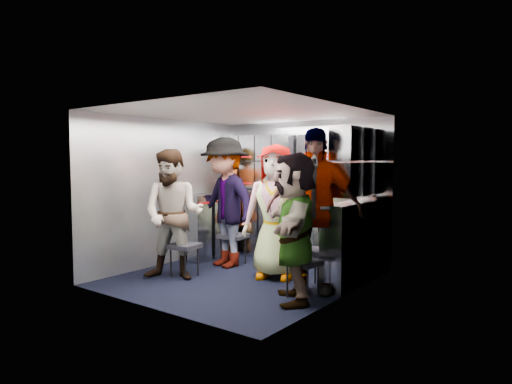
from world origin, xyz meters
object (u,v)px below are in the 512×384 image
Objects in this scene: jump_seat_near_left at (184,248)px; jump_seat_mid_right at (321,254)px; attendant_arc_a at (173,215)px; attendant_arc_b at (225,202)px; attendant_arc_d at (314,210)px; attendant_arc_c at (276,211)px; jump_seat_center at (284,246)px; attendant_standing at (228,201)px; jump_seat_mid_left at (233,237)px; attendant_arc_e at (294,227)px; jump_seat_near_right at (303,264)px.

jump_seat_mid_right is (1.68, 0.60, 0.03)m from jump_seat_near_left.
attendant_arc_a is 0.93m from attendant_arc_b.
attendant_arc_d is at bearing 0.75° from attendant_arc_b.
attendant_arc_a is at bearing 175.85° from attendant_arc_d.
attendant_arc_c is 0.74m from attendant_arc_d.
jump_seat_near_left is 0.23× the size of attendant_arc_d.
attendant_standing is at bearing 160.42° from jump_seat_center.
jump_seat_near_left is 1.78m from jump_seat_mid_right.
jump_seat_mid_left is 1.19m from attendant_arc_a.
jump_seat_near_right is at bearing 143.87° from attendant_arc_e.
jump_seat_near_left is 0.48m from attendant_arc_a.
attendant_arc_e reaches higher than jump_seat_near_right.
jump_seat_near_right is at bearing -57.01° from attendant_arc_c.
attendant_arc_e is (0.03, -0.64, 0.40)m from jump_seat_mid_right.
jump_seat_near_right is 1.84m from attendant_arc_b.
jump_seat_near_right is 0.22× the size of attendant_arc_d.
attendant_arc_e is (1.65, -0.78, -0.12)m from attendant_arc_b.
jump_seat_near_left is at bearing -166.57° from attendant_arc_c.
attendant_arc_b is at bearing 174.84° from jump_seat_mid_right.
attendant_arc_d is 1.18× the size of attendant_arc_e.
jump_seat_near_left is 0.97× the size of jump_seat_mid_left.
attendant_arc_d is (1.62, -0.33, 0.03)m from attendant_arc_b.
jump_seat_center is 0.28× the size of attendant_arc_a.
jump_seat_center is 0.98× the size of jump_seat_mid_right.
jump_seat_near_left reaches higher than jump_seat_near_right.
attendant_arc_a is at bearing -81.38° from attendant_arc_b.
attendant_arc_b is at bearing 59.87° from attendant_arc_a.
attendant_arc_d is (2.07, -0.92, 0.08)m from attendant_standing.
attendant_arc_c reaches higher than attendant_arc_e.
jump_seat_mid_left reaches higher than jump_seat_near_left.
jump_seat_mid_right is 0.27× the size of attendant_standing.
attendant_arc_a is 0.90× the size of attendant_arc_b.
attendant_arc_d is at bearing 95.90° from jump_seat_near_right.
jump_seat_mid_left is 0.93m from jump_seat_center.
jump_seat_mid_right reaches higher than jump_seat_center.
attendant_standing is at bearing 132.30° from attendant_arc_d.
jump_seat_near_left is 0.92m from jump_seat_mid_left.
attendant_arc_b is at bearing -21.61° from attendant_standing.
attendant_arc_d reaches higher than jump_seat_near_right.
jump_seat_near_left is at bearing -139.31° from jump_seat_center.
attendant_arc_a is at bearing -44.22° from attendant_standing.
attendant_arc_d is (1.68, 0.42, 0.56)m from jump_seat_near_left.
jump_seat_mid_left is 0.77m from attendant_standing.
jump_seat_mid_left is 1.06× the size of jump_seat_near_right.
jump_seat_center is 0.24× the size of attendant_arc_d.
attendant_standing is (-2.10, 1.20, 0.49)m from jump_seat_near_right.
jump_seat_mid_left is at bearing -11.39° from attendant_standing.
jump_seat_mid_left is 0.96× the size of jump_seat_center.
jump_seat_mid_right is at bearing 6.98° from attendant_arc_b.
attendant_arc_c is at bearing 14.09° from attendant_arc_a.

